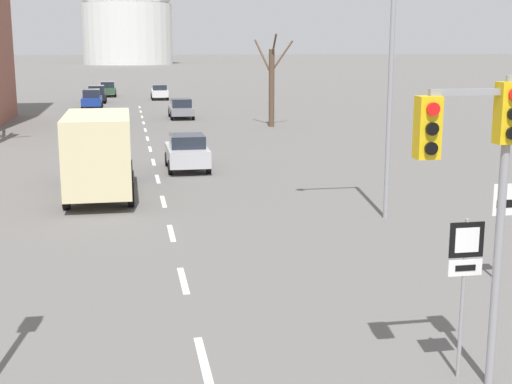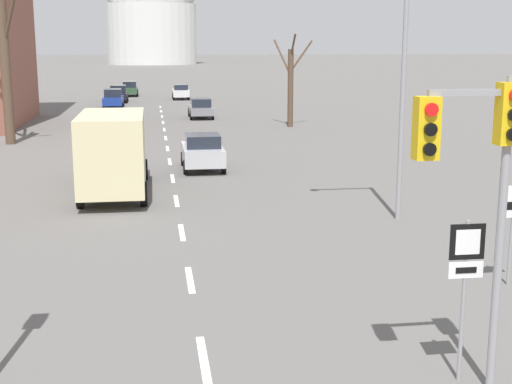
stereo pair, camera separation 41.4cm
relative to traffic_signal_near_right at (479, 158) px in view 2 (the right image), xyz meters
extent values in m
cube|color=silver|center=(-4.17, 1.83, -3.89)|extent=(0.16, 2.00, 0.01)
cube|color=silver|center=(-4.17, 6.33, -3.89)|extent=(0.16, 2.00, 0.01)
cube|color=silver|center=(-4.17, 10.83, -3.89)|extent=(0.16, 2.00, 0.01)
cube|color=silver|center=(-4.17, 15.33, -3.89)|extent=(0.16, 2.00, 0.01)
cube|color=silver|center=(-4.17, 19.83, -3.89)|extent=(0.16, 2.00, 0.01)
cube|color=silver|center=(-4.17, 24.33, -3.89)|extent=(0.16, 2.00, 0.01)
cube|color=silver|center=(-4.17, 28.83, -3.89)|extent=(0.16, 2.00, 0.01)
cube|color=silver|center=(-4.17, 33.33, -3.89)|extent=(0.16, 2.00, 0.01)
cube|color=silver|center=(-4.17, 37.83, -3.89)|extent=(0.16, 2.00, 0.01)
cube|color=silver|center=(-4.17, 42.33, -3.89)|extent=(0.16, 2.00, 0.01)
cube|color=silver|center=(-4.17, 46.83, -3.89)|extent=(0.16, 2.00, 0.01)
cube|color=silver|center=(-4.17, 51.33, -3.89)|extent=(0.16, 2.00, 0.01)
cube|color=silver|center=(-4.17, 55.83, -3.89)|extent=(0.16, 2.00, 0.01)
cylinder|color=gray|center=(0.45, 0.01, -1.32)|extent=(0.14, 0.14, 5.15)
cube|color=yellow|center=(0.45, 0.01, 0.68)|extent=(0.36, 0.28, 0.96)
cube|color=gray|center=(-0.21, 0.01, 1.01)|extent=(1.32, 0.10, 0.10)
cube|color=yellow|center=(-0.87, 0.01, 0.48)|extent=(0.36, 0.28, 0.96)
cylinder|color=red|center=(-0.87, -0.16, 0.77)|extent=(0.20, 0.06, 0.20)
cylinder|color=black|center=(-0.87, -0.16, 0.48)|extent=(0.20, 0.06, 0.20)
cylinder|color=black|center=(-0.87, -0.16, 0.18)|extent=(0.20, 0.06, 0.20)
cylinder|color=gray|center=(0.07, 0.37, -2.49)|extent=(0.07, 0.07, 2.80)
cube|color=black|center=(0.07, 0.35, -1.44)|extent=(0.60, 0.03, 0.60)
cube|color=white|center=(0.07, 0.33, -1.44)|extent=(0.42, 0.01, 0.42)
cube|color=white|center=(0.07, 0.35, -1.92)|extent=(0.60, 0.03, 0.28)
cube|color=black|center=(0.07, 0.33, -1.92)|extent=(0.36, 0.01, 0.10)
cylinder|color=gray|center=(3.30, 4.87, -2.66)|extent=(0.07, 0.07, 2.46)
cylinder|color=gray|center=(2.90, 11.49, 0.53)|extent=(0.16, 0.16, 8.85)
cube|color=#B7B7BC|center=(-2.73, 21.95, -3.20)|extent=(1.79, 3.80, 0.74)
cube|color=#1E232D|center=(-2.73, 21.76, -2.55)|extent=(1.52, 1.82, 0.56)
cylinder|color=black|center=(-3.58, 23.13, -3.57)|extent=(0.18, 0.65, 0.65)
cylinder|color=black|center=(-1.89, 23.13, -3.57)|extent=(0.18, 0.65, 0.65)
cylinder|color=black|center=(-3.58, 20.77, -3.57)|extent=(0.18, 0.65, 0.65)
cylinder|color=black|center=(-1.89, 20.77, -3.57)|extent=(0.18, 0.65, 0.65)
cube|color=slate|center=(-1.20, 45.17, -3.28)|extent=(1.74, 4.16, 0.56)
cube|color=#1E232D|center=(-1.20, 44.96, -2.68)|extent=(1.47, 1.99, 0.64)
cylinder|color=black|center=(-2.02, 46.46, -3.56)|extent=(0.18, 0.66, 0.66)
cylinder|color=black|center=(-0.39, 46.46, -3.56)|extent=(0.18, 0.66, 0.66)
cylinder|color=black|center=(-2.02, 43.88, -3.56)|extent=(0.18, 0.66, 0.66)
cylinder|color=black|center=(-0.39, 43.88, -3.56)|extent=(0.18, 0.66, 0.66)
cube|color=#2D4C33|center=(-7.28, 70.40, -3.23)|extent=(1.66, 4.33, 0.63)
cube|color=#1E232D|center=(-7.28, 70.18, -2.59)|extent=(1.41, 2.08, 0.65)
cylinder|color=black|center=(-8.06, 71.74, -3.54)|extent=(0.18, 0.70, 0.70)
cylinder|color=black|center=(-6.50, 71.74, -3.54)|extent=(0.18, 0.70, 0.70)
cylinder|color=black|center=(-8.06, 69.05, -3.54)|extent=(0.18, 0.70, 0.70)
cylinder|color=black|center=(-6.50, 69.05, -3.54)|extent=(0.18, 0.70, 0.70)
cube|color=silver|center=(-1.92, 64.78, -3.22)|extent=(1.65, 3.84, 0.67)
cube|color=#1E232D|center=(-1.92, 64.58, -2.62)|extent=(1.41, 1.84, 0.53)
cylinder|color=black|center=(-2.69, 65.96, -3.56)|extent=(0.18, 0.67, 0.67)
cylinder|color=black|center=(-1.14, 65.96, -3.56)|extent=(0.18, 0.67, 0.67)
cylinder|color=black|center=(-2.69, 63.59, -3.56)|extent=(0.18, 0.67, 0.67)
cylinder|color=black|center=(-1.14, 63.59, -3.56)|extent=(0.18, 0.67, 0.67)
cube|color=black|center=(-8.18, 62.04, -3.26)|extent=(1.71, 4.41, 0.64)
cube|color=#1E232D|center=(-8.18, 61.82, -2.58)|extent=(1.45, 2.11, 0.72)
cylinder|color=black|center=(-8.98, 63.40, -3.58)|extent=(0.18, 0.62, 0.62)
cylinder|color=black|center=(-7.37, 63.40, -3.58)|extent=(0.18, 0.62, 0.62)
cylinder|color=black|center=(-8.98, 60.67, -3.58)|extent=(0.18, 0.62, 0.62)
cylinder|color=black|center=(-7.37, 60.67, -3.58)|extent=(0.18, 0.62, 0.62)
cube|color=navy|center=(-8.38, 55.71, -3.25)|extent=(1.71, 4.58, 0.69)
cube|color=#1E232D|center=(-8.38, 55.49, -2.55)|extent=(1.46, 2.20, 0.70)
cylinder|color=black|center=(-9.19, 57.14, -3.59)|extent=(0.18, 0.60, 0.60)
cylinder|color=black|center=(-7.57, 57.14, -3.59)|extent=(0.18, 0.60, 0.60)
cylinder|color=black|center=(-9.19, 54.29, -3.59)|extent=(0.18, 0.60, 0.60)
cylinder|color=black|center=(-7.57, 54.29, -3.59)|extent=(0.18, 0.60, 0.60)
cube|color=#333842|center=(-6.44, 19.71, -2.40)|extent=(2.20, 2.00, 2.10)
cube|color=beige|center=(-6.44, 16.11, -2.10)|extent=(2.30, 5.20, 2.70)
cylinder|color=black|center=(-7.54, 19.71, -3.45)|extent=(0.24, 0.88, 0.88)
cylinder|color=black|center=(-5.34, 19.71, -3.45)|extent=(0.24, 0.88, 0.88)
cylinder|color=black|center=(-7.54, 14.68, -3.45)|extent=(0.24, 0.88, 0.88)
cylinder|color=black|center=(-5.34, 14.68, -3.45)|extent=(0.24, 0.88, 0.88)
cylinder|color=brown|center=(-13.05, 32.00, 0.22)|extent=(0.56, 0.56, 8.22)
cylinder|color=brown|center=(-12.52, 31.46, 3.16)|extent=(1.21, 1.30, 3.02)
cylinder|color=brown|center=(-13.15, 32.83, 1.95)|extent=(0.39, 1.82, 2.58)
cylinder|color=brown|center=(4.53, 38.28, -1.24)|extent=(0.39, 0.39, 5.30)
cylinder|color=brown|center=(4.07, 39.07, 0.89)|extent=(0.97, 1.72, 2.39)
cylinder|color=brown|center=(5.29, 38.42, 0.94)|extent=(1.62, 0.42, 2.14)
cylinder|color=brown|center=(4.59, 37.81, 1.64)|extent=(0.24, 1.06, 1.62)
cylinder|color=silver|center=(-4.17, 201.83, 4.58)|extent=(25.42, 25.42, 16.95)
camera|label=1|loc=(-5.39, -10.18, 1.72)|focal=50.00mm
camera|label=2|loc=(-4.98, -10.25, 1.72)|focal=50.00mm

